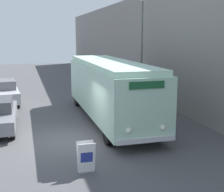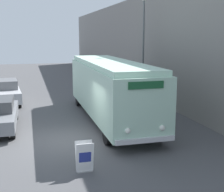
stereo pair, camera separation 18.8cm
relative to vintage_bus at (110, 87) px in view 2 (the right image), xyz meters
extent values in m
plane|color=#4C4C4F|center=(-2.73, -2.93, -1.80)|extent=(80.00, 80.00, 0.00)
cube|color=gray|center=(4.49, 7.07, 1.98)|extent=(0.30, 60.00, 7.57)
cylinder|color=black|center=(-1.11, -3.87, -1.34)|extent=(0.28, 0.92, 0.92)
cylinder|color=black|center=(1.11, -3.87, -1.34)|extent=(0.28, 0.92, 0.92)
cylinder|color=black|center=(-1.11, 3.89, -1.34)|extent=(0.28, 0.92, 0.92)
cylinder|color=black|center=(1.11, 3.89, -1.34)|extent=(0.28, 0.92, 0.92)
cube|color=#B2DBC1|center=(0.00, 0.01, -0.09)|extent=(2.55, 10.56, 2.51)
cube|color=silver|center=(0.00, 0.01, 1.29)|extent=(2.34, 10.14, 0.24)
cube|color=silver|center=(0.00, -5.33, -1.22)|extent=(2.42, 0.12, 0.20)
sphere|color=white|center=(-0.70, -5.30, -0.79)|extent=(0.22, 0.22, 0.22)
sphere|color=white|center=(0.70, -5.30, -0.79)|extent=(0.22, 0.22, 0.22)
cube|color=#19512D|center=(0.00, -5.29, 0.92)|extent=(1.40, 0.06, 0.28)
cube|color=gray|center=(-2.53, -6.23, -1.80)|extent=(0.53, 0.22, 0.01)
cube|color=white|center=(-2.53, -6.32, -1.28)|extent=(0.59, 0.21, 1.05)
cube|color=white|center=(-2.53, -6.14, -1.28)|extent=(0.59, 0.21, 1.05)
cube|color=navy|center=(-2.53, -6.34, -1.26)|extent=(0.41, 0.07, 0.37)
cylinder|color=#595E60|center=(3.37, 3.96, 1.61)|extent=(0.12, 0.12, 6.83)
cylinder|color=black|center=(-5.03, -2.00, -1.47)|extent=(0.22, 0.67, 0.67)
cylinder|color=black|center=(-5.00, 1.36, -1.47)|extent=(0.22, 0.67, 0.67)
cylinder|color=black|center=(-4.85, 4.26, -1.47)|extent=(0.22, 0.67, 0.67)
cylinder|color=black|center=(-5.14, 7.42, -1.47)|extent=(0.22, 0.67, 0.67)
cube|color=#B7B7BC|center=(-5.75, 5.77, -1.12)|extent=(2.18, 4.71, 0.70)
cube|color=slate|center=(-5.76, 5.88, -0.48)|extent=(1.68, 2.18, 0.58)
camera|label=1|loc=(-4.40, -15.99, 2.72)|focal=50.00mm
camera|label=2|loc=(-4.22, -16.04, 2.72)|focal=50.00mm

